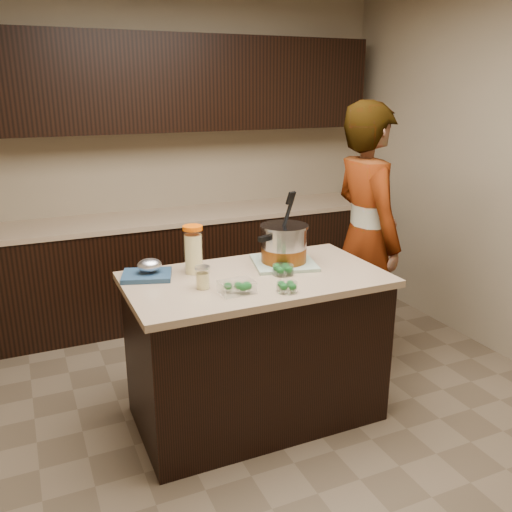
{
  "coord_description": "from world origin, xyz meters",
  "views": [
    {
      "loc": [
        -1.18,
        -2.64,
        1.93
      ],
      "look_at": [
        0.0,
        0.0,
        1.02
      ],
      "focal_mm": 38.0,
      "sensor_mm": 36.0,
      "label": 1
    }
  ],
  "objects_px": {
    "lemonade_pitcher": "(193,251)",
    "island": "(256,348)",
    "stock_pot": "(284,246)",
    "person": "(366,239)"
  },
  "relations": [
    {
      "from": "island",
      "to": "lemonade_pitcher",
      "type": "distance_m",
      "value": 0.68
    },
    {
      "from": "island",
      "to": "lemonade_pitcher",
      "type": "bearing_deg",
      "value": 146.08
    },
    {
      "from": "island",
      "to": "person",
      "type": "bearing_deg",
      "value": 18.98
    },
    {
      "from": "island",
      "to": "stock_pot",
      "type": "distance_m",
      "value": 0.63
    },
    {
      "from": "person",
      "to": "lemonade_pitcher",
      "type": "bearing_deg",
      "value": 100.14
    },
    {
      "from": "island",
      "to": "person",
      "type": "height_order",
      "value": "person"
    },
    {
      "from": "lemonade_pitcher",
      "to": "island",
      "type": "bearing_deg",
      "value": -33.92
    },
    {
      "from": "island",
      "to": "person",
      "type": "distance_m",
      "value": 1.14
    },
    {
      "from": "island",
      "to": "stock_pot",
      "type": "height_order",
      "value": "stock_pot"
    },
    {
      "from": "person",
      "to": "stock_pot",
      "type": "bearing_deg",
      "value": 109.87
    }
  ]
}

